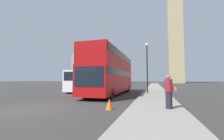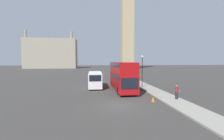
{
  "view_description": "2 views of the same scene",
  "coord_description": "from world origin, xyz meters",
  "px_view_note": "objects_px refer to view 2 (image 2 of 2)",
  "views": [
    {
      "loc": [
        6.26,
        -6.5,
        1.49
      ],
      "look_at": [
        1.48,
        10.45,
        2.67
      ],
      "focal_mm": 24.0,
      "sensor_mm": 36.0,
      "label": 1
    },
    {
      "loc": [
        -2.3,
        -14.75,
        4.45
      ],
      "look_at": [
        1.1,
        14.66,
        2.7
      ],
      "focal_mm": 24.0,
      "sensor_mm": 36.0,
      "label": 2
    }
  ],
  "objects_px": {
    "red_double_decker_bus": "(121,74)",
    "pedestrian": "(177,92)",
    "white_van": "(95,79)",
    "street_lamp": "(142,66)",
    "clock_tower": "(127,8)"
  },
  "relations": [
    {
      "from": "clock_tower",
      "to": "white_van",
      "type": "xyz_separation_m",
      "value": [
        -18.68,
        -60.48,
        -33.69
      ]
    },
    {
      "from": "clock_tower",
      "to": "red_double_decker_bus",
      "type": "relative_size",
      "value": 5.98
    },
    {
      "from": "red_double_decker_bus",
      "to": "street_lamp",
      "type": "distance_m",
      "value": 3.93
    },
    {
      "from": "white_van",
      "to": "red_double_decker_bus",
      "type": "bearing_deg",
      "value": -24.86
    },
    {
      "from": "clock_tower",
      "to": "red_double_decker_bus",
      "type": "bearing_deg",
      "value": -103.1
    },
    {
      "from": "red_double_decker_bus",
      "to": "pedestrian",
      "type": "bearing_deg",
      "value": -56.6
    },
    {
      "from": "red_double_decker_bus",
      "to": "white_van",
      "type": "relative_size",
      "value": 1.86
    },
    {
      "from": "red_double_decker_bus",
      "to": "pedestrian",
      "type": "distance_m",
      "value": 9.18
    },
    {
      "from": "red_double_decker_bus",
      "to": "pedestrian",
      "type": "height_order",
      "value": "red_double_decker_bus"
    },
    {
      "from": "street_lamp",
      "to": "pedestrian",
      "type": "bearing_deg",
      "value": -80.86
    },
    {
      "from": "white_van",
      "to": "street_lamp",
      "type": "xyz_separation_m",
      "value": [
        7.81,
        -1.15,
        2.25
      ]
    },
    {
      "from": "red_double_decker_bus",
      "to": "street_lamp",
      "type": "bearing_deg",
      "value": 12.03
    },
    {
      "from": "pedestrian",
      "to": "street_lamp",
      "type": "distance_m",
      "value": 8.87
    },
    {
      "from": "clock_tower",
      "to": "pedestrian",
      "type": "relative_size",
      "value": 42.9
    },
    {
      "from": "white_van",
      "to": "pedestrian",
      "type": "xyz_separation_m",
      "value": [
        9.15,
        -9.5,
        -0.43
      ]
    }
  ]
}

